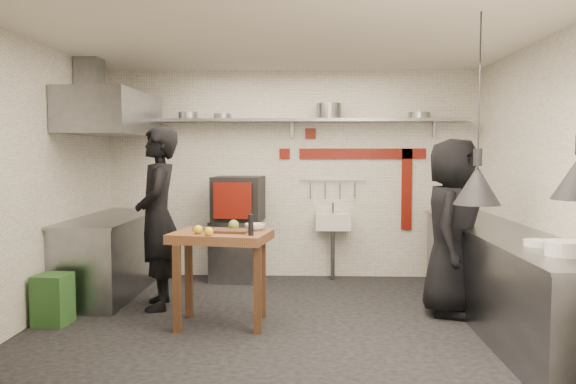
{
  "coord_description": "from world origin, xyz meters",
  "views": [
    {
      "loc": [
        0.23,
        -5.53,
        1.69
      ],
      "look_at": [
        0.01,
        0.3,
        1.28
      ],
      "focal_mm": 35.0,
      "sensor_mm": 36.0,
      "label": 1
    }
  ],
  "objects_px": {
    "green_bin": "(53,299)",
    "chef_left": "(158,218)",
    "combi_oven": "(238,198)",
    "oven_stand": "(236,250)",
    "chef_right": "(452,227)",
    "prep_table": "(221,278)"
  },
  "relations": [
    {
      "from": "green_bin",
      "to": "chef_left",
      "type": "relative_size",
      "value": 0.25
    },
    {
      "from": "chef_left",
      "to": "combi_oven",
      "type": "bearing_deg",
      "value": 140.0
    },
    {
      "from": "oven_stand",
      "to": "chef_right",
      "type": "xyz_separation_m",
      "value": [
        2.46,
        -1.48,
        0.52
      ]
    },
    {
      "from": "green_bin",
      "to": "chef_right",
      "type": "xyz_separation_m",
      "value": [
        4.01,
        0.51,
        0.67
      ]
    },
    {
      "from": "oven_stand",
      "to": "chef_right",
      "type": "height_order",
      "value": "chef_right"
    },
    {
      "from": "combi_oven",
      "to": "prep_table",
      "type": "relative_size",
      "value": 0.68
    },
    {
      "from": "prep_table",
      "to": "chef_right",
      "type": "distance_m",
      "value": 2.43
    },
    {
      "from": "chef_right",
      "to": "oven_stand",
      "type": "bearing_deg",
      "value": 82.85
    },
    {
      "from": "green_bin",
      "to": "chef_right",
      "type": "height_order",
      "value": "chef_right"
    },
    {
      "from": "oven_stand",
      "to": "chef_left",
      "type": "xyz_separation_m",
      "value": [
        -0.67,
        -1.34,
        0.59
      ]
    },
    {
      "from": "oven_stand",
      "to": "chef_right",
      "type": "bearing_deg",
      "value": -26.15
    },
    {
      "from": "oven_stand",
      "to": "chef_right",
      "type": "distance_m",
      "value": 2.91
    },
    {
      "from": "oven_stand",
      "to": "combi_oven",
      "type": "xyz_separation_m",
      "value": [
        0.04,
        0.01,
        0.69
      ]
    },
    {
      "from": "oven_stand",
      "to": "combi_oven",
      "type": "distance_m",
      "value": 0.69
    },
    {
      "from": "prep_table",
      "to": "chef_right",
      "type": "height_order",
      "value": "chef_right"
    },
    {
      "from": "combi_oven",
      "to": "chef_right",
      "type": "height_order",
      "value": "chef_right"
    },
    {
      "from": "combi_oven",
      "to": "green_bin",
      "type": "distance_m",
      "value": 2.69
    },
    {
      "from": "oven_stand",
      "to": "prep_table",
      "type": "xyz_separation_m",
      "value": [
        0.11,
        -1.93,
        0.06
      ]
    },
    {
      "from": "green_bin",
      "to": "chef_left",
      "type": "xyz_separation_m",
      "value": [
        0.88,
        0.65,
        0.74
      ]
    },
    {
      "from": "oven_stand",
      "to": "prep_table",
      "type": "relative_size",
      "value": 0.87
    },
    {
      "from": "green_bin",
      "to": "chef_left",
      "type": "bearing_deg",
      "value": 36.29
    },
    {
      "from": "oven_stand",
      "to": "prep_table",
      "type": "bearing_deg",
      "value": -81.83
    }
  ]
}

